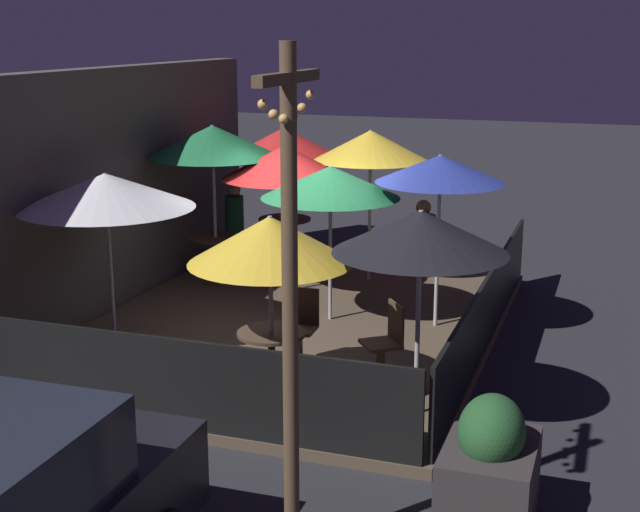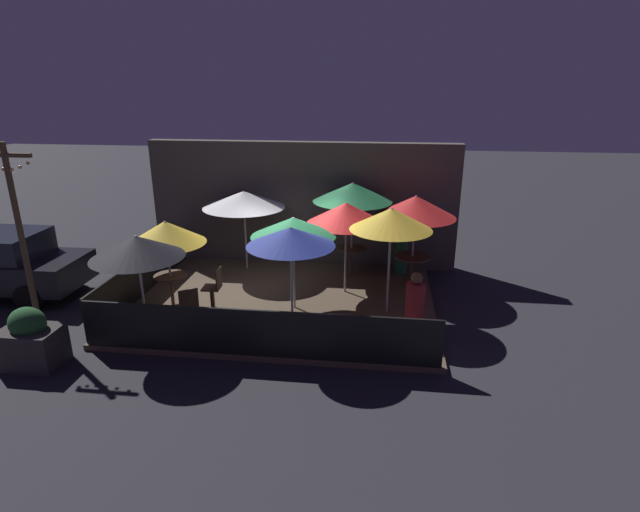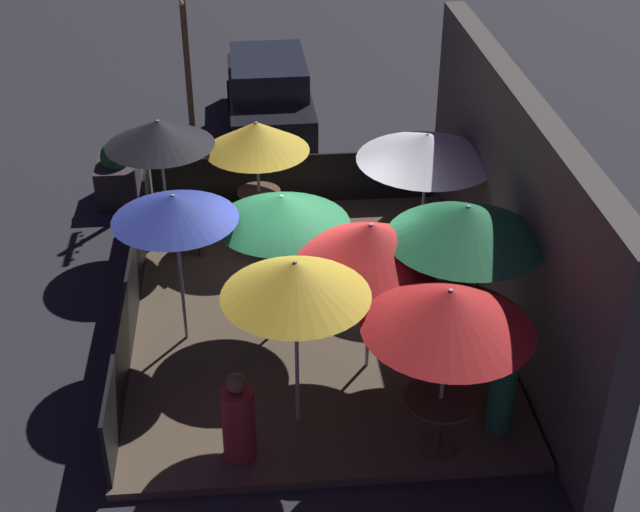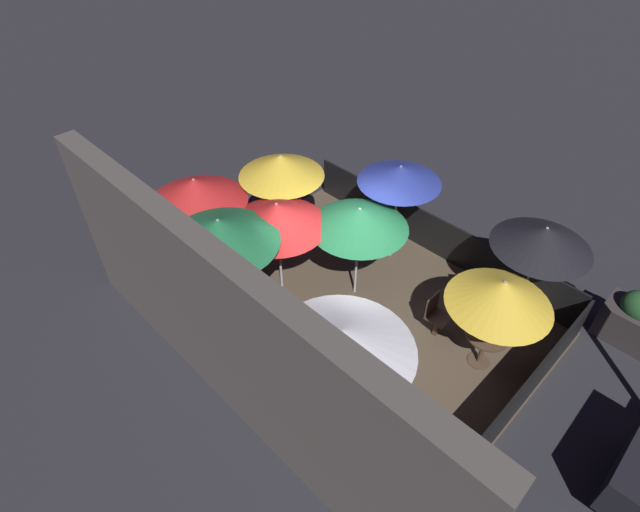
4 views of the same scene
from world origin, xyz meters
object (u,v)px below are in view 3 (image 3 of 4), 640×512
Objects in this scene: planter_box at (118,174)px; patio_umbrella_1 at (467,223)px; patio_chair_0 at (264,233)px; light_post at (188,68)px; parked_car_0 at (269,93)px; patio_umbrella_0 at (449,309)px; dining_table_0 at (440,407)px; patio_umbrella_7 at (427,147)px; dining_table_1 at (456,329)px; dining_table_2 at (259,200)px; patron_1 at (238,420)px; patio_umbrella_4 at (371,241)px; patio_chair_1 at (196,230)px; patron_0 at (503,388)px; patio_umbrella_5 at (159,133)px; patio_umbrella_6 at (296,279)px; patio_umbrella_2 at (257,136)px; patio_umbrella_3 at (282,210)px; patio_umbrella_8 at (174,207)px.

patio_umbrella_1 is at bearing 42.58° from planter_box.
patio_umbrella_1 is 2.63× the size of patio_chair_0.
parked_car_0 is (-2.11, 1.55, -1.36)m from light_post.
patio_umbrella_0 is 2.59× the size of dining_table_0.
patio_umbrella_7 is 2.79× the size of dining_table_1.
dining_table_2 is (-3.96, -2.55, -1.65)m from patio_umbrella_1.
light_post is at bearing 50.97° from patron_1.
dining_table_1 is 0.84× the size of patio_chair_0.
patio_umbrella_4 is 2.84× the size of dining_table_1.
dining_table_0 is 1.67m from dining_table_1.
patron_0 is at bearing -86.34° from patio_chair_1.
patio_umbrella_1 is 1.15× the size of patio_umbrella_5.
planter_box is (-6.56, -2.91, -1.77)m from patio_umbrella_6.
dining_table_2 reaches higher than dining_table_1.
patio_umbrella_1 is (-1.57, 0.55, 0.20)m from patio_umbrella_0.
patio_umbrella_6 is 3.03× the size of dining_table_1.
patio_umbrella_1 is 4.74m from patio_umbrella_2.
dining_table_2 is at bearing -111.98° from patio_umbrella_7.
patron_0 is (5.30, 2.83, 0.04)m from dining_table_2.
patio_umbrella_6 is 1.85m from patron_1.
dining_table_0 is 1.17× the size of dining_table_2.
patio_umbrella_6 reaches higher than dining_table_0.
dining_table_1 is at bearing -1.40° from patio_umbrella_7.
patio_umbrella_2 is at bearing 94.39° from patio_umbrella_5.
dining_table_0 is 0.87m from patron_0.
patron_1 reaches higher than dining_table_0.
patio_umbrella_0 reaches higher than patio_chair_0.
dining_table_0 is at bearing 19.87° from dining_table_2.
planter_box is (-7.17, -4.59, -1.66)m from patio_umbrella_0.
dining_table_2 is at bearing -176.30° from patio_umbrella_6.
dining_table_0 is at bearing 19.87° from patio_umbrella_2.
patio_umbrella_5 is at bearing -8.00° from light_post.
patio_umbrella_5 is (-3.84, -4.12, -0.29)m from patio_umbrella_1.
parked_car_0 is (-9.57, 0.04, -1.43)m from patio_umbrella_6.
patio_umbrella_4 reaches higher than patio_umbrella_5.
patio_umbrella_4 is 0.57× the size of light_post.
dining_table_2 is 4.66m from parked_car_0.
patio_umbrella_3 is at bearing -116.70° from dining_table_1.
light_post reaches higher than patio_umbrella_1.
patio_umbrella_1 is 0.58× the size of parked_car_0.
dining_table_2 is at bearing 25.22° from light_post.
light_post is at bearing -154.78° from dining_table_2.
dining_table_0 is 0.95× the size of patio_chair_0.
patio_umbrella_7 is (-1.75, 2.35, 0.04)m from patio_umbrella_3.
patio_umbrella_7 is 1.77× the size of patron_1.
patio_umbrella_7 is at bearing 20.77° from parked_car_0.
patio_umbrella_3 is 5.55m from light_post.
patio_chair_0 is at bearing 148.96° from patio_umbrella_8.
patron_0 is at bearing 45.90° from patio_umbrella_3.
patio_umbrella_6 is (4.80, 1.89, 0.21)m from patio_umbrella_5.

